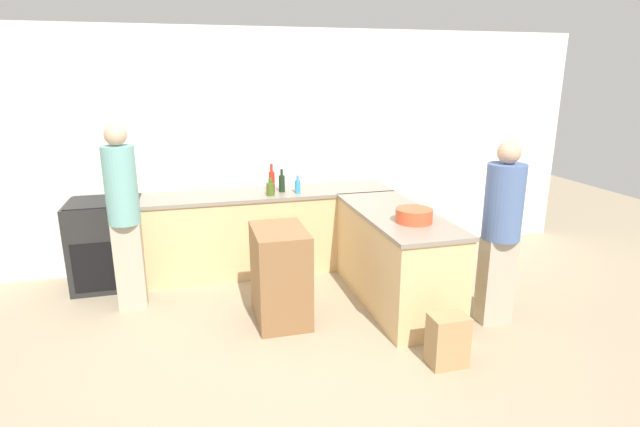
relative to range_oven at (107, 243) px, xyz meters
name	(u,v)px	position (x,y,z in m)	size (l,w,h in m)	color
ground_plane	(308,346)	(1.75, -1.80, -0.46)	(14.00, 14.00, 0.00)	tan
wall_back	(263,149)	(1.75, 0.35, 0.89)	(8.00, 0.06, 2.70)	white
counter_back	(270,230)	(1.75, 0.00, 0.00)	(2.77, 0.66, 0.92)	#D6B27A
counter_peninsula	(395,257)	(2.79, -1.18, 0.00)	(0.69, 1.75, 0.92)	#D6B27A
range_oven	(107,243)	(0.00, 0.00, 0.00)	(0.72, 0.64, 0.93)	black
island_table	(280,275)	(1.63, -1.26, -0.03)	(0.47, 0.67, 0.88)	brown
mixing_bowl	(414,215)	(2.81, -1.51, 0.52)	(0.33, 0.33, 0.12)	#DB512D
dish_soap_bottle	(298,186)	(2.05, -0.15, 0.54)	(0.06, 0.06, 0.20)	#338CBF
olive_oil_bottle	(270,188)	(1.74, -0.18, 0.53)	(0.09, 0.09, 0.19)	#475B1E
wine_bottle_dark	(282,183)	(1.89, -0.04, 0.56)	(0.07, 0.07, 0.26)	black
hot_sauce_bottle	(272,181)	(1.78, -0.01, 0.58)	(0.07, 0.07, 0.32)	red
person_by_range	(124,210)	(0.28, -0.64, 0.52)	(0.29, 0.29, 1.78)	#ADA38E
person_at_peninsula	(501,227)	(3.51, -1.80, 0.44)	(0.33, 0.33, 1.67)	#ADA38E
paper_bag	(448,340)	(2.74, -2.35, -0.25)	(0.29, 0.20, 0.42)	#A88456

